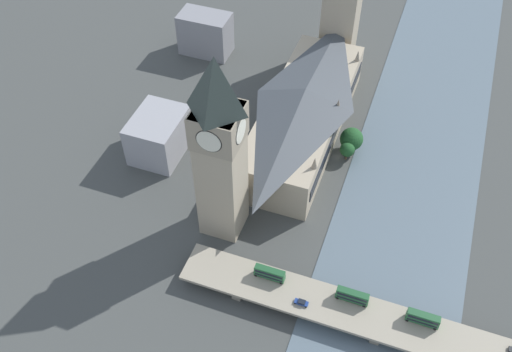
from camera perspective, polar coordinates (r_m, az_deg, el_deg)
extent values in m
plane|color=#424442|center=(236.31, 8.16, 1.91)|extent=(600.00, 600.00, 0.00)
cube|color=slate|center=(235.10, 15.47, 0.05)|extent=(50.07, 360.00, 0.30)
cube|color=tan|center=(238.17, 4.77, 5.78)|extent=(29.13, 89.42, 18.21)
cube|color=black|center=(235.44, 8.23, 5.09)|extent=(0.40, 82.27, 5.46)
pyramid|color=#3D4247|center=(230.12, 4.96, 8.07)|extent=(28.55, 87.63, 6.54)
cone|color=gray|center=(255.23, 10.15, 11.76)|extent=(2.20, 2.20, 5.00)
cone|color=gray|center=(228.56, 8.23, 7.14)|extent=(2.20, 2.20, 5.00)
cone|color=gray|center=(204.08, 5.89, 1.33)|extent=(2.20, 2.20, 5.00)
cube|color=tan|center=(190.53, -3.49, 0.32)|extent=(13.96, 13.96, 55.33)
cube|color=gray|center=(175.42, -3.80, 5.05)|extent=(14.80, 14.80, 12.56)
cylinder|color=black|center=(173.33, -1.61, 4.52)|extent=(0.50, 8.58, 8.58)
cylinder|color=silver|center=(173.29, -1.57, 4.51)|extent=(0.62, 7.95, 7.95)
cylinder|color=black|center=(177.78, -5.94, 5.57)|extent=(0.50, 8.58, 8.58)
cylinder|color=silver|center=(177.83, -5.99, 5.58)|extent=(0.62, 7.95, 7.95)
cylinder|color=black|center=(180.28, -2.93, 6.51)|extent=(8.58, 0.50, 8.58)
cylinder|color=silver|center=(180.38, -2.92, 6.53)|extent=(7.95, 0.62, 7.95)
cylinder|color=black|center=(170.73, -4.72, 3.52)|extent=(8.58, 0.50, 8.58)
cylinder|color=silver|center=(170.63, -4.74, 3.48)|extent=(7.95, 0.62, 7.95)
pyramid|color=#2D3833|center=(165.06, -4.08, 9.13)|extent=(14.24, 14.24, 19.33)
cube|color=tan|center=(273.84, 8.47, 15.47)|extent=(15.37, 15.37, 47.40)
cube|color=gray|center=(191.04, 12.14, -14.33)|extent=(3.00, 12.41, 3.92)
cube|color=gray|center=(194.88, -1.37, -10.54)|extent=(3.00, 12.41, 3.92)
cube|color=gray|center=(188.82, 12.27, -13.96)|extent=(132.14, 14.60, 1.20)
cube|color=#235B33|center=(189.82, 16.28, -13.67)|extent=(10.32, 2.51, 1.90)
cube|color=black|center=(189.50, 16.30, -13.61)|extent=(9.28, 2.57, 0.84)
cube|color=#235B33|center=(188.07, 16.41, -13.36)|extent=(10.11, 2.51, 2.24)
cube|color=black|center=(187.97, 16.42, -13.34)|extent=(9.28, 2.57, 1.07)
cube|color=#1E4E2B|center=(187.06, 16.49, -13.18)|extent=(10.01, 2.38, 0.16)
cylinder|color=black|center=(190.75, 14.98, -13.19)|extent=(1.02, 0.28, 1.02)
cylinder|color=black|center=(189.56, 14.86, -13.77)|extent=(1.02, 0.28, 1.02)
cylinder|color=black|center=(191.61, 17.54, -13.79)|extent=(1.02, 0.28, 1.02)
cylinder|color=black|center=(190.44, 17.44, -14.38)|extent=(1.02, 0.28, 1.02)
cube|color=#235B33|center=(188.92, 9.57, -11.92)|extent=(10.61, 2.40, 1.93)
cube|color=black|center=(188.59, 9.58, -11.86)|extent=(9.55, 2.46, 0.85)
cube|color=#235B33|center=(187.14, 9.65, -11.60)|extent=(10.40, 2.40, 2.27)
cube|color=black|center=(187.04, 9.65, -11.58)|extent=(9.55, 2.46, 1.09)
cube|color=#1E4E2B|center=(186.11, 9.69, -11.41)|extent=(10.30, 2.28, 0.16)
cylinder|color=black|center=(190.34, 8.30, -11.44)|extent=(1.11, 0.28, 1.11)
cylinder|color=black|center=(189.21, 8.14, -11.97)|extent=(1.11, 0.28, 1.11)
cylinder|color=black|center=(190.20, 10.89, -12.12)|extent=(1.11, 0.28, 1.11)
cylinder|color=black|center=(189.07, 10.75, -12.66)|extent=(1.11, 0.28, 1.11)
cube|color=#235B33|center=(190.95, 1.37, -9.89)|extent=(10.43, 2.40, 1.87)
cube|color=black|center=(190.63, 1.37, -9.82)|extent=(9.39, 2.46, 0.82)
cube|color=#235B33|center=(189.23, 1.38, -9.55)|extent=(10.22, 2.40, 2.20)
cube|color=black|center=(189.14, 1.38, -9.54)|extent=(9.39, 2.46, 1.06)
cube|color=#1E4E2B|center=(188.24, 1.38, -9.36)|extent=(10.12, 2.28, 0.16)
cylinder|color=black|center=(192.96, 0.22, -9.39)|extent=(1.01, 0.28, 1.01)
cylinder|color=black|center=(191.85, -0.01, -9.90)|extent=(1.01, 0.28, 1.01)
cylinder|color=black|center=(191.57, 2.71, -10.12)|extent=(1.01, 0.28, 1.01)
cylinder|color=black|center=(190.46, 2.50, -10.65)|extent=(1.01, 0.28, 1.01)
cylinder|color=black|center=(195.45, 24.06, -15.38)|extent=(0.69, 0.22, 0.69)
cylinder|color=black|center=(194.62, 24.04, -15.79)|extent=(0.69, 0.22, 0.69)
cube|color=navy|center=(187.09, 4.55, -12.51)|extent=(4.48, 1.83, 0.64)
cube|color=black|center=(186.55, 4.60, -12.43)|extent=(2.33, 1.65, 0.58)
cylinder|color=black|center=(187.86, 4.09, -12.19)|extent=(0.67, 0.22, 0.67)
cylinder|color=black|center=(187.05, 3.94, -12.60)|extent=(0.67, 0.22, 0.67)
cylinder|color=black|center=(187.53, 5.15, -12.49)|extent=(0.67, 0.22, 0.67)
cylinder|color=black|center=(186.72, 5.00, -12.90)|extent=(0.67, 0.22, 0.67)
cube|color=#939399|center=(233.28, -9.69, 4.04)|extent=(19.07, 24.16, 18.05)
cube|color=gray|center=(285.16, -5.08, 14.00)|extent=(24.20, 14.15, 20.38)
cylinder|color=brown|center=(234.84, 9.00, 1.94)|extent=(0.70, 0.70, 3.01)
sphere|color=#1E4C23|center=(231.97, 9.12, 2.64)|extent=(6.04, 6.04, 6.04)
cylinder|color=brown|center=(238.79, 9.37, 2.75)|extent=(0.70, 0.70, 2.55)
sphere|color=#1E4C23|center=(235.14, 9.53, 3.67)|extent=(9.46, 9.46, 9.46)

